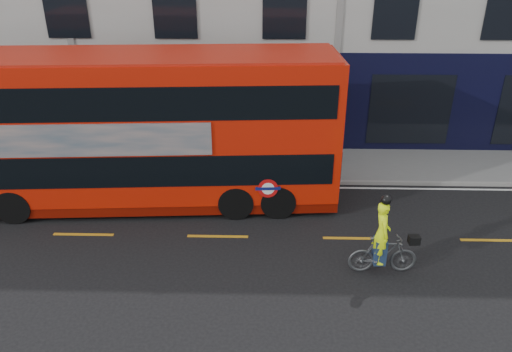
{
  "coord_description": "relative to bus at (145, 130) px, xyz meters",
  "views": [
    {
      "loc": [
        -2.55,
        -10.87,
        8.1
      ],
      "look_at": [
        -2.88,
        2.1,
        1.71
      ],
      "focal_mm": 35.0,
      "sensor_mm": 36.0,
      "label": 1
    }
  ],
  "objects": [
    {
      "name": "bus",
      "position": [
        0.0,
        0.0,
        0.0
      ],
      "size": [
        12.26,
        3.5,
        4.88
      ],
      "rotation": [
        0.0,
        0.0,
        0.06
      ],
      "color": "red",
      "rests_on": "ground"
    },
    {
      "name": "kerb",
      "position": [
        6.4,
        1.34,
        -2.44
      ],
      "size": [
        60.0,
        0.12,
        0.13
      ],
      "primitive_type": "cube",
      "color": "gray",
      "rests_on": "ground"
    },
    {
      "name": "pavement",
      "position": [
        6.4,
        2.84,
        -2.44
      ],
      "size": [
        60.0,
        3.0,
        0.12
      ],
      "primitive_type": "cube",
      "color": "slate",
      "rests_on": "ground"
    },
    {
      "name": "lane_dashes",
      "position": [
        6.4,
        -2.16,
        -2.5
      ],
      "size": [
        58.0,
        0.12,
        0.01
      ],
      "primitive_type": null,
      "color": "#C38617",
      "rests_on": "ground"
    },
    {
      "name": "road_edge_line",
      "position": [
        6.4,
        1.04,
        -2.5
      ],
      "size": [
        58.0,
        0.1,
        0.01
      ],
      "primitive_type": "cube",
      "color": "silver",
      "rests_on": "ground"
    },
    {
      "name": "cyclist",
      "position": [
        6.84,
        -3.72,
        -1.74
      ],
      "size": [
        1.81,
        0.64,
        2.29
      ],
      "rotation": [
        0.0,
        0.0,
        0.04
      ],
      "color": "#4B4E50",
      "rests_on": "ground"
    },
    {
      "name": "ground",
      "position": [
        6.4,
        -3.66,
        -2.5
      ],
      "size": [
        120.0,
        120.0,
        0.0
      ],
      "primitive_type": "plane",
      "color": "black",
      "rests_on": "ground"
    }
  ]
}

